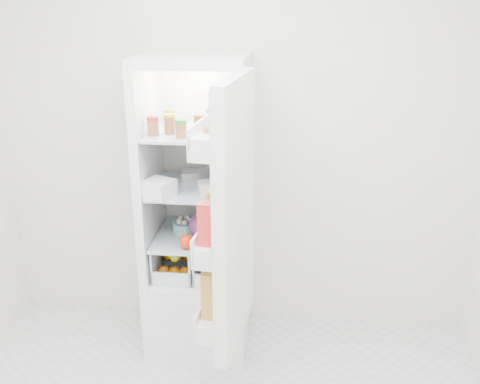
# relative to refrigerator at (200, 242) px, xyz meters

# --- Properties ---
(room_walls) EXTENTS (3.02, 3.02, 2.61)m
(room_walls) POSITION_rel_refrigerator_xyz_m (0.20, -1.25, 0.93)
(room_walls) COLOR silver
(room_walls) RESTS_ON ground
(refrigerator) EXTENTS (0.60, 0.60, 1.80)m
(refrigerator) POSITION_rel_refrigerator_xyz_m (0.00, 0.00, 0.00)
(refrigerator) COLOR silver
(refrigerator) RESTS_ON ground
(shelf_low) EXTENTS (0.49, 0.53, 0.01)m
(shelf_low) POSITION_rel_refrigerator_xyz_m (-0.00, -0.06, 0.07)
(shelf_low) COLOR #ACBECA
(shelf_low) RESTS_ON refrigerator
(shelf_mid) EXTENTS (0.49, 0.53, 0.02)m
(shelf_mid) POSITION_rel_refrigerator_xyz_m (-0.00, -0.06, 0.38)
(shelf_mid) COLOR #ACBECA
(shelf_mid) RESTS_ON refrigerator
(shelf_top) EXTENTS (0.49, 0.53, 0.02)m
(shelf_top) POSITION_rel_refrigerator_xyz_m (-0.00, -0.06, 0.71)
(shelf_top) COLOR #ACBECA
(shelf_top) RESTS_ON refrigerator
(crisper_left) EXTENTS (0.23, 0.46, 0.22)m
(crisper_left) POSITION_rel_refrigerator_xyz_m (-0.12, -0.06, -0.06)
(crisper_left) COLOR silver
(crisper_left) RESTS_ON refrigerator
(crisper_right) EXTENTS (0.23, 0.46, 0.22)m
(crisper_right) POSITION_rel_refrigerator_xyz_m (0.12, -0.06, -0.06)
(crisper_right) COLOR silver
(crisper_right) RESTS_ON refrigerator
(condiment_jars) EXTENTS (0.46, 0.34, 0.08)m
(condiment_jars) POSITION_rel_refrigerator_xyz_m (-0.01, -0.12, 0.76)
(condiment_jars) COLOR #B21919
(condiment_jars) RESTS_ON shelf_top
(squeeze_bottle) EXTENTS (0.05, 0.05, 0.17)m
(squeeze_bottle) POSITION_rel_refrigerator_xyz_m (0.21, -0.09, 0.81)
(squeeze_bottle) COLOR silver
(squeeze_bottle) RESTS_ON shelf_top
(tub_white) EXTENTS (0.19, 0.19, 0.09)m
(tub_white) POSITION_rel_refrigerator_xyz_m (-0.17, -0.26, 0.44)
(tub_white) COLOR white
(tub_white) RESTS_ON shelf_mid
(tub_cream) EXTENTS (0.13, 0.13, 0.06)m
(tub_cream) POSITION_rel_refrigerator_xyz_m (0.09, -0.16, 0.42)
(tub_cream) COLOR white
(tub_cream) RESTS_ON shelf_mid
(tin_red) EXTENTS (0.09, 0.09, 0.06)m
(tin_red) POSITION_rel_refrigerator_xyz_m (0.19, -0.16, 0.42)
(tin_red) COLOR red
(tin_red) RESTS_ON shelf_mid
(foil_tray) EXTENTS (0.19, 0.16, 0.04)m
(foil_tray) POSITION_rel_refrigerator_xyz_m (-0.03, 0.09, 0.41)
(foil_tray) COLOR silver
(foil_tray) RESTS_ON shelf_mid
(tub_green) EXTENTS (0.14, 0.17, 0.09)m
(tub_green) POSITION_rel_refrigerator_xyz_m (0.17, 0.02, 0.44)
(tub_green) COLOR #479C4A
(tub_green) RESTS_ON shelf_mid
(red_cabbage) EXTENTS (0.18, 0.18, 0.18)m
(red_cabbage) POSITION_rel_refrigerator_xyz_m (0.05, -0.13, 0.17)
(red_cabbage) COLOR #5E2057
(red_cabbage) RESTS_ON shelf_low
(bell_pepper) EXTENTS (0.09, 0.09, 0.09)m
(bell_pepper) POSITION_rel_refrigerator_xyz_m (-0.03, -0.26, 0.13)
(bell_pepper) COLOR red
(bell_pepper) RESTS_ON shelf_low
(mushroom_bowl) EXTENTS (0.17, 0.17, 0.07)m
(mushroom_bowl) POSITION_rel_refrigerator_xyz_m (-0.08, -0.04, 0.12)
(mushroom_bowl) COLOR #84B3C5
(mushroom_bowl) RESTS_ON shelf_low
(salad_bag) EXTENTS (0.12, 0.12, 0.12)m
(salad_bag) POSITION_rel_refrigerator_xyz_m (0.14, -0.18, 0.14)
(salad_bag) COLOR beige
(salad_bag) RESTS_ON shelf_low
(citrus_pile) EXTENTS (0.20, 0.31, 0.16)m
(citrus_pile) POSITION_rel_refrigerator_xyz_m (-0.12, -0.08, -0.08)
(citrus_pile) COLOR orange
(citrus_pile) RESTS_ON refrigerator
(veg_pile) EXTENTS (0.16, 0.30, 0.10)m
(veg_pile) POSITION_rel_refrigerator_xyz_m (0.13, -0.06, -0.10)
(veg_pile) COLOR #1F521B
(veg_pile) RESTS_ON refrigerator
(fridge_door) EXTENTS (0.23, 0.60, 1.30)m
(fridge_door) POSITION_rel_refrigerator_xyz_m (0.26, -0.64, 0.43)
(fridge_door) COLOR silver
(fridge_door) RESTS_ON refrigerator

